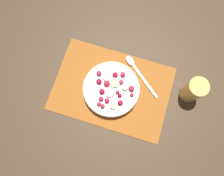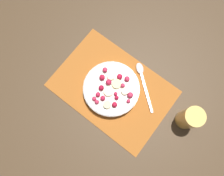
{
  "view_description": "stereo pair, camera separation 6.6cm",
  "coord_description": "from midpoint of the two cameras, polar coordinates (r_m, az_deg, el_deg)",
  "views": [
    {
      "loc": [
        0.06,
        -0.19,
        0.82
      ],
      "look_at": [
        0.0,
        -0.01,
        0.05
      ],
      "focal_mm": 35.0,
      "sensor_mm": 36.0,
      "label": 1
    },
    {
      "loc": [
        0.12,
        -0.16,
        0.82
      ],
      "look_at": [
        0.0,
        -0.01,
        0.05
      ],
      "focal_mm": 35.0,
      "sensor_mm": 36.0,
      "label": 2
    }
  ],
  "objects": [
    {
      "name": "placemat",
      "position": [
        0.84,
        2.43,
        -0.5
      ],
      "size": [
        0.44,
        0.3,
        0.01
      ],
      "color": "#B26023",
      "rests_on": "ground_plane"
    },
    {
      "name": "ground_plane",
      "position": [
        0.84,
        2.42,
        -0.54
      ],
      "size": [
        3.0,
        3.0,
        0.0
      ],
      "primitive_type": "plane",
      "color": "#4C3823"
    },
    {
      "name": "drinking_glass",
      "position": [
        0.82,
        21.8,
        -7.74
      ],
      "size": [
        0.07,
        0.07,
        0.12
      ],
      "color": "#F4CC66",
      "rests_on": "ground_plane"
    },
    {
      "name": "spoon",
      "position": [
        0.86,
        10.06,
        2.5
      ],
      "size": [
        0.17,
        0.14,
        0.01
      ],
      "rotation": [
        0.0,
        0.0,
        2.46
      ],
      "color": "silver",
      "rests_on": "placemat"
    },
    {
      "name": "fruit_bowl",
      "position": [
        0.81,
        2.3,
        -0.74
      ],
      "size": [
        0.21,
        0.21,
        0.06
      ],
      "color": "white",
      "rests_on": "placemat"
    }
  ]
}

